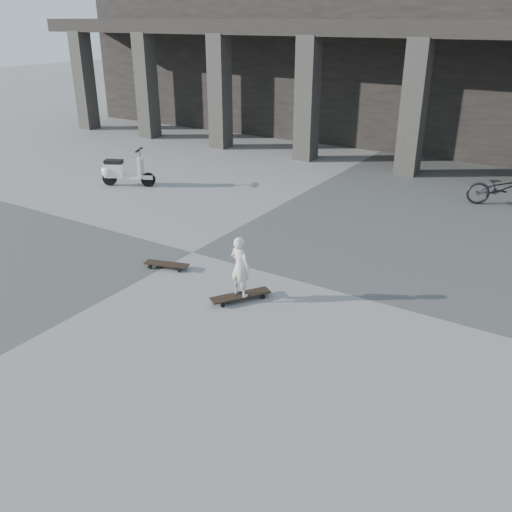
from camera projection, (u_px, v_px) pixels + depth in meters
The scene contains 7 objects.
ground at pixel (192, 252), 11.29m from camera, with size 90.00×90.00×0.00m, color #474745.
colonnade at pixel (413, 59), 20.72m from camera, with size 28.00×8.82×6.00m.
longboard at pixel (241, 296), 9.35m from camera, with size 0.80×1.02×0.11m.
skateboard_spare at pixel (167, 265), 10.54m from camera, with size 0.90×0.47×0.10m.
child at pixel (240, 267), 9.13m from camera, with size 0.39×0.26×1.07m, color beige.
scooter at pixel (119, 171), 15.61m from camera, with size 1.46×0.87×1.09m.
bicycle at pixel (502, 188), 13.98m from camera, with size 0.60×1.73×0.91m, color black.
Camera 1 is at (6.66, -8.05, 4.49)m, focal length 38.00 mm.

